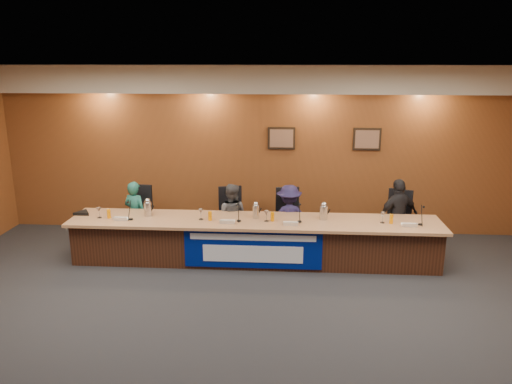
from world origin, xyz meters
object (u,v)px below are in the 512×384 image
panelist_a (136,214)px  office_chair_a (138,219)px  panelist_c (289,218)px  panelist_d (398,216)px  banner (253,249)px  carafe_right (324,213)px  office_chair_b (232,221)px  dais_body (255,242)px  panelist_b (231,217)px  speakerphone (83,213)px  carafe_mid (256,212)px  office_chair_c (289,222)px  office_chair_d (396,225)px  carafe_left (148,209)px

panelist_a → office_chair_a: (0.00, 0.10, -0.13)m
panelist_c → panelist_d: bearing=170.5°
banner → carafe_right: carafe_right is taller
office_chair_a → office_chair_b: 1.73m
dais_body → panelist_b: panelist_b is taller
dais_body → banner: (0.00, -0.41, 0.03)m
banner → office_chair_a: 2.43m
panelist_b → speakerphone: 2.53m
panelist_a → carafe_mid: size_ratio=5.31×
office_chair_c → carafe_right: bearing=-55.3°
dais_body → panelist_a: 2.27m
dais_body → office_chair_a: size_ratio=12.50×
carafe_mid → office_chair_a: bearing=164.4°
panelist_c → speakerphone: (-3.50, -0.51, 0.18)m
panelist_a → carafe_mid: 2.28m
banner → office_chair_d: size_ratio=4.58×
panelist_b → carafe_right: panelist_b is taller
panelist_d → carafe_mid: panelist_d is taller
carafe_right → speakerphone: size_ratio=0.72×
banner → panelist_a: (-2.18, 0.97, 0.23)m
carafe_left → banner: bearing=-13.9°
panelist_a → speakerphone: bearing=53.4°
panelist_a → carafe_mid: (2.20, -0.51, 0.26)m
dais_body → office_chair_a: bearing=163.4°
panelist_c → carafe_left: size_ratio=5.00×
office_chair_b → carafe_left: size_ratio=2.01×
panelist_d → office_chair_c: size_ratio=2.78×
panelist_d → panelist_b: bearing=-24.0°
carafe_left → carafe_mid: size_ratio=1.05×
office_chair_b → office_chair_d: size_ratio=1.00×
office_chair_d → carafe_mid: 2.54m
carafe_mid → office_chair_d: bearing=14.1°
panelist_b → office_chair_a: bearing=5.5°
panelist_b → panelist_c: 1.02m
office_chair_c → office_chair_d: same height
carafe_left → office_chair_c: bearing=14.7°
panelist_b → panelist_c: bearing=-171.2°
dais_body → carafe_right: carafe_right is taller
office_chair_b → speakerphone: speakerphone is taller
speakerphone → panelist_d: bearing=5.4°
office_chair_c → panelist_b: bearing=177.0°
office_chair_a → carafe_right: carafe_right is taller
banner → office_chair_b: size_ratio=4.58×
dais_body → panelist_d: (2.45, 0.55, 0.32)m
panelist_a → carafe_right: panelist_a is taller
panelist_c → carafe_right: 0.81m
office_chair_c → carafe_mid: bearing=-140.4°
office_chair_d → panelist_c: bearing=-152.8°
carafe_left → carafe_mid: bearing=0.2°
panelist_b → office_chair_c: bearing=-165.6°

